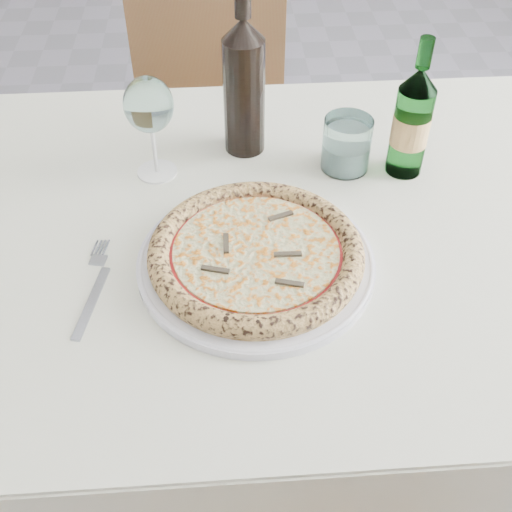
{
  "coord_description": "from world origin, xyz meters",
  "views": [
    {
      "loc": [
        -0.01,
        -0.81,
        1.42
      ],
      "look_at": [
        0.04,
        -0.13,
        0.78
      ],
      "focal_mm": 45.0,
      "sensor_mm": 36.0,
      "label": 1
    }
  ],
  "objects_px": {
    "dining_table": "(252,261)",
    "plate": "(256,261)",
    "wine_glass": "(149,107)",
    "tumbler": "(346,147)",
    "beer_bottle": "(412,122)",
    "chair_far": "(205,103)",
    "pizza": "(256,253)",
    "wine_bottle": "(244,85)"
  },
  "relations": [
    {
      "from": "dining_table",
      "to": "plate",
      "type": "distance_m",
      "value": 0.14
    },
    {
      "from": "tumbler",
      "to": "beer_bottle",
      "type": "relative_size",
      "value": 0.39
    },
    {
      "from": "chair_far",
      "to": "tumbler",
      "type": "relative_size",
      "value": 9.95
    },
    {
      "from": "dining_table",
      "to": "tumbler",
      "type": "height_order",
      "value": "tumbler"
    },
    {
      "from": "beer_bottle",
      "to": "wine_bottle",
      "type": "height_order",
      "value": "wine_bottle"
    },
    {
      "from": "dining_table",
      "to": "pizza",
      "type": "relative_size",
      "value": 4.68
    },
    {
      "from": "wine_glass",
      "to": "tumbler",
      "type": "relative_size",
      "value": 1.93
    },
    {
      "from": "chair_far",
      "to": "beer_bottle",
      "type": "relative_size",
      "value": 3.85
    },
    {
      "from": "pizza",
      "to": "tumbler",
      "type": "bearing_deg",
      "value": 54.16
    },
    {
      "from": "pizza",
      "to": "beer_bottle",
      "type": "xyz_separation_m",
      "value": [
        0.27,
        0.22,
        0.07
      ]
    },
    {
      "from": "chair_far",
      "to": "wine_bottle",
      "type": "height_order",
      "value": "wine_bottle"
    },
    {
      "from": "dining_table",
      "to": "pizza",
      "type": "bearing_deg",
      "value": -90.0
    },
    {
      "from": "wine_bottle",
      "to": "dining_table",
      "type": "bearing_deg",
      "value": -90.08
    },
    {
      "from": "chair_far",
      "to": "plate",
      "type": "relative_size",
      "value": 2.67
    },
    {
      "from": "pizza",
      "to": "chair_far",
      "type": "bearing_deg",
      "value": 95.35
    },
    {
      "from": "pizza",
      "to": "wine_glass",
      "type": "relative_size",
      "value": 1.75
    },
    {
      "from": "dining_table",
      "to": "wine_glass",
      "type": "relative_size",
      "value": 8.17
    },
    {
      "from": "pizza",
      "to": "wine_bottle",
      "type": "distance_m",
      "value": 0.32
    },
    {
      "from": "chair_far",
      "to": "wine_glass",
      "type": "xyz_separation_m",
      "value": [
        -0.08,
        -0.61,
        0.35
      ]
    },
    {
      "from": "plate",
      "to": "pizza",
      "type": "relative_size",
      "value": 1.11
    },
    {
      "from": "pizza",
      "to": "tumbler",
      "type": "relative_size",
      "value": 3.37
    },
    {
      "from": "dining_table",
      "to": "plate",
      "type": "relative_size",
      "value": 4.22
    },
    {
      "from": "wine_glass",
      "to": "pizza",
      "type": "bearing_deg",
      "value": -57.11
    },
    {
      "from": "plate",
      "to": "beer_bottle",
      "type": "bearing_deg",
      "value": 39.14
    },
    {
      "from": "dining_table",
      "to": "tumbler",
      "type": "bearing_deg",
      "value": 38.64
    },
    {
      "from": "plate",
      "to": "dining_table",
      "type": "bearing_deg",
      "value": 90.0
    },
    {
      "from": "dining_table",
      "to": "wine_glass",
      "type": "distance_m",
      "value": 0.3
    },
    {
      "from": "plate",
      "to": "pizza",
      "type": "bearing_deg",
      "value": 147.99
    },
    {
      "from": "chair_far",
      "to": "pizza",
      "type": "distance_m",
      "value": 0.89
    },
    {
      "from": "wine_glass",
      "to": "tumbler",
      "type": "xyz_separation_m",
      "value": [
        0.33,
        -0.0,
        -0.09
      ]
    },
    {
      "from": "tumbler",
      "to": "beer_bottle",
      "type": "bearing_deg",
      "value": -8.95
    },
    {
      "from": "pizza",
      "to": "plate",
      "type": "bearing_deg",
      "value": -32.01
    },
    {
      "from": "plate",
      "to": "beer_bottle",
      "type": "height_order",
      "value": "beer_bottle"
    },
    {
      "from": "wine_glass",
      "to": "beer_bottle",
      "type": "bearing_deg",
      "value": -2.66
    },
    {
      "from": "beer_bottle",
      "to": "tumbler",
      "type": "bearing_deg",
      "value": 171.05
    },
    {
      "from": "chair_far",
      "to": "pizza",
      "type": "bearing_deg",
      "value": -84.65
    },
    {
      "from": "dining_table",
      "to": "plate",
      "type": "bearing_deg",
      "value": -90.0
    },
    {
      "from": "pizza",
      "to": "wine_glass",
      "type": "distance_m",
      "value": 0.3
    },
    {
      "from": "dining_table",
      "to": "tumbler",
      "type": "distance_m",
      "value": 0.25
    },
    {
      "from": "tumbler",
      "to": "wine_glass",
      "type": "bearing_deg",
      "value": 179.3
    },
    {
      "from": "chair_far",
      "to": "plate",
      "type": "height_order",
      "value": "chair_far"
    },
    {
      "from": "beer_bottle",
      "to": "wine_bottle",
      "type": "distance_m",
      "value": 0.29
    }
  ]
}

